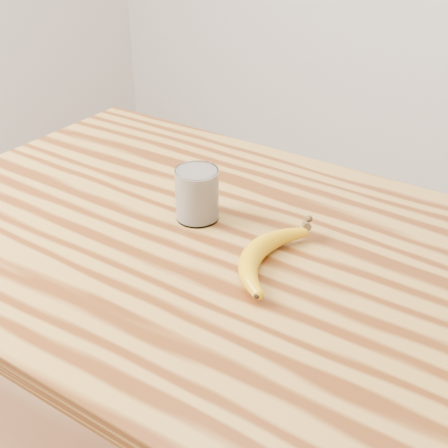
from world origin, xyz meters
The scene contains 3 objects.
table centered at (0.00, 0.00, 0.77)m, with size 1.20×0.80×0.90m.
smoothie_glass centered at (-0.07, 0.05, 0.95)m, with size 0.08×0.08×0.10m.
banana centered at (0.10, -0.02, 0.92)m, with size 0.11×0.29×0.04m, color #CC9009, non-canonical shape.
Camera 1 is at (0.53, -0.75, 1.48)m, focal length 50.00 mm.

